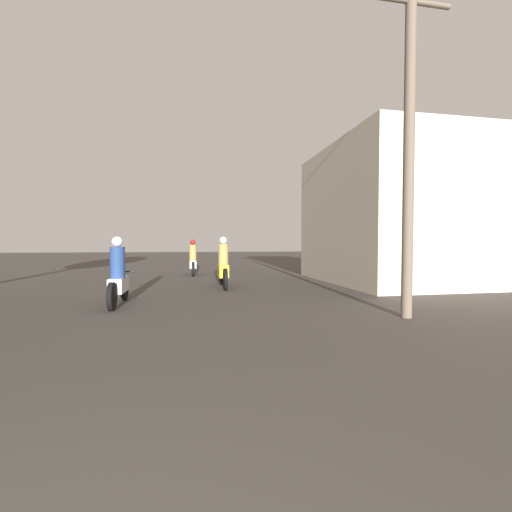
{
  "coord_description": "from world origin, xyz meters",
  "views": [
    {
      "loc": [
        0.7,
        -0.33,
        1.4
      ],
      "look_at": [
        4.08,
        17.35,
        0.76
      ],
      "focal_mm": 24.0,
      "sensor_mm": 36.0,
      "label": 1
    }
  ],
  "objects_px": {
    "motorcycle_white": "(118,278)",
    "utility_pole_near": "(409,140)",
    "motorcycle_silver": "(193,261)",
    "building_right_near": "(392,215)",
    "motorcycle_yellow": "(223,267)"
  },
  "relations": [
    {
      "from": "motorcycle_yellow",
      "to": "building_right_near",
      "type": "xyz_separation_m",
      "value": [
        6.32,
        0.51,
        1.82
      ]
    },
    {
      "from": "motorcycle_silver",
      "to": "utility_pole_near",
      "type": "bearing_deg",
      "value": -66.87
    },
    {
      "from": "motorcycle_yellow",
      "to": "motorcycle_white",
      "type": "bearing_deg",
      "value": -133.9
    },
    {
      "from": "motorcycle_white",
      "to": "motorcycle_yellow",
      "type": "height_order",
      "value": "motorcycle_yellow"
    },
    {
      "from": "motorcycle_silver",
      "to": "building_right_near",
      "type": "height_order",
      "value": "building_right_near"
    },
    {
      "from": "motorcycle_yellow",
      "to": "utility_pole_near",
      "type": "bearing_deg",
      "value": -60.34
    },
    {
      "from": "motorcycle_white",
      "to": "building_right_near",
      "type": "bearing_deg",
      "value": 29.58
    },
    {
      "from": "motorcycle_white",
      "to": "utility_pole_near",
      "type": "height_order",
      "value": "utility_pole_near"
    },
    {
      "from": "motorcycle_silver",
      "to": "motorcycle_white",
      "type": "bearing_deg",
      "value": -101.91
    },
    {
      "from": "motorcycle_white",
      "to": "motorcycle_silver",
      "type": "bearing_deg",
      "value": 86.24
    },
    {
      "from": "motorcycle_silver",
      "to": "motorcycle_yellow",
      "type": "bearing_deg",
      "value": -77.29
    },
    {
      "from": "utility_pole_near",
      "to": "building_right_near",
      "type": "bearing_deg",
      "value": 59.89
    },
    {
      "from": "motorcycle_yellow",
      "to": "building_right_near",
      "type": "bearing_deg",
      "value": 4.3
    },
    {
      "from": "motorcycle_white",
      "to": "motorcycle_silver",
      "type": "distance_m",
      "value": 7.57
    },
    {
      "from": "motorcycle_white",
      "to": "building_right_near",
      "type": "xyz_separation_m",
      "value": [
        8.97,
        3.3,
        1.84
      ]
    }
  ]
}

